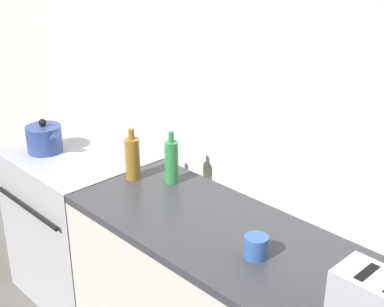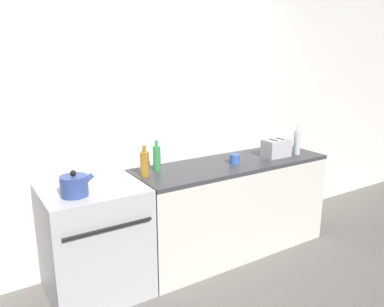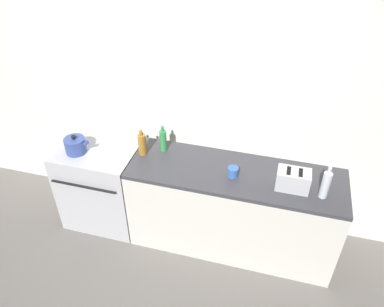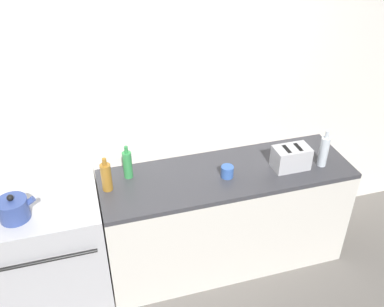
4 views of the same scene
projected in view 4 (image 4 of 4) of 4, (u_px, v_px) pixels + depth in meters
name	position (u px, v px, depth m)	size (l,w,h in m)	color
ground_plane	(153.00, 303.00, 3.25)	(12.00, 12.00, 0.00)	slate
wall_back	(124.00, 110.00, 3.11)	(8.00, 0.05, 2.60)	silver
stove	(52.00, 248.00, 3.11)	(0.75, 0.69, 0.89)	#B7B7BC
counter_block	(225.00, 217.00, 3.41)	(1.89, 0.61, 0.89)	silver
kettle	(14.00, 209.00, 2.71)	(0.24, 0.19, 0.19)	#33478C
toaster	(291.00, 158.00, 3.17)	(0.27, 0.16, 0.17)	#BCBCC1
bottle_clear	(324.00, 151.00, 3.18)	(0.07, 0.07, 0.30)	silver
bottle_green	(128.00, 164.00, 3.06)	(0.07, 0.07, 0.26)	#338C47
bottle_amber	(106.00, 177.00, 2.94)	(0.07, 0.07, 0.26)	#9E6B23
cup_blue	(227.00, 172.00, 3.10)	(0.09, 0.09, 0.09)	#3860B2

